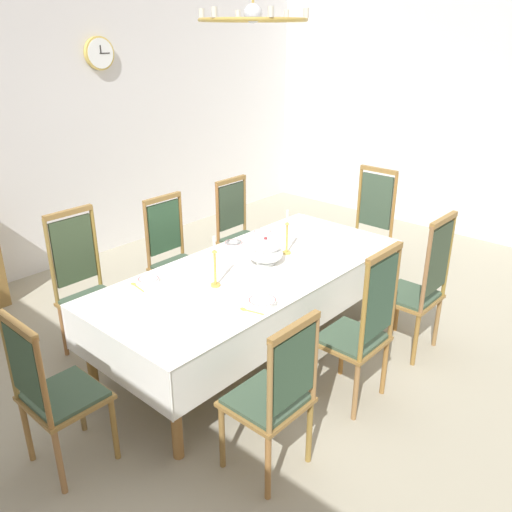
# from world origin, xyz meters

# --- Properties ---
(ground) EXTENTS (7.53, 5.79, 0.04)m
(ground) POSITION_xyz_m (0.00, 0.00, -0.02)
(ground) COLOR #A19C86
(back_wall) EXTENTS (7.53, 0.08, 3.19)m
(back_wall) POSITION_xyz_m (0.00, 2.94, 1.60)
(back_wall) COLOR silver
(back_wall) RESTS_ON ground
(right_wall) EXTENTS (0.08, 5.79, 3.19)m
(right_wall) POSITION_xyz_m (3.81, 0.00, 1.60)
(right_wall) COLOR silver
(right_wall) RESTS_ON ground
(dining_table) EXTENTS (2.61, 1.12, 0.73)m
(dining_table) POSITION_xyz_m (0.00, 0.14, 0.66)
(dining_table) COLOR olive
(dining_table) RESTS_ON ground
(tablecloth) EXTENTS (2.63, 1.14, 0.35)m
(tablecloth) POSITION_xyz_m (0.00, 0.14, 0.65)
(tablecloth) COLOR white
(tablecloth) RESTS_ON dining_table
(chair_south_a) EXTENTS (0.44, 0.42, 1.05)m
(chair_south_a) POSITION_xyz_m (-0.89, -0.83, 0.55)
(chair_south_a) COLOR olive
(chair_south_a) RESTS_ON ground
(chair_north_a) EXTENTS (0.44, 0.42, 1.19)m
(chair_north_a) POSITION_xyz_m (-0.89, 1.11, 0.59)
(chair_north_a) COLOR olive
(chair_north_a) RESTS_ON ground
(chair_south_b) EXTENTS (0.44, 0.42, 1.19)m
(chair_south_b) POSITION_xyz_m (0.01, -0.83, 0.59)
(chair_south_b) COLOR olive
(chair_south_b) RESTS_ON ground
(chair_north_b) EXTENTS (0.44, 0.42, 1.10)m
(chair_north_b) POSITION_xyz_m (0.01, 1.11, 0.56)
(chair_north_b) COLOR olive
(chair_north_b) RESTS_ON ground
(chair_south_c) EXTENTS (0.44, 0.42, 1.18)m
(chair_south_c) POSITION_xyz_m (0.87, -0.83, 0.59)
(chair_south_c) COLOR olive
(chair_south_c) RESTS_ON ground
(chair_north_c) EXTENTS (0.44, 0.42, 1.09)m
(chair_north_c) POSITION_xyz_m (0.87, 1.11, 0.56)
(chair_north_c) COLOR olive
(chair_north_c) RESTS_ON ground
(chair_head_west) EXTENTS (0.42, 0.44, 1.05)m
(chair_head_west) POSITION_xyz_m (-1.71, 0.14, 0.55)
(chair_head_west) COLOR olive
(chair_head_west) RESTS_ON ground
(chair_head_east) EXTENTS (0.42, 0.44, 1.20)m
(chair_head_east) POSITION_xyz_m (1.71, 0.14, 0.59)
(chair_head_east) COLOR olive
(chair_head_east) RESTS_ON ground
(soup_tureen) EXTENTS (0.28, 0.28, 0.22)m
(soup_tureen) POSITION_xyz_m (0.14, 0.14, 0.84)
(soup_tureen) COLOR white
(soup_tureen) RESTS_ON tablecloth
(candlestick_west) EXTENTS (0.07, 0.07, 0.39)m
(candlestick_west) POSITION_xyz_m (-0.41, 0.14, 0.89)
(candlestick_west) COLOR gold
(candlestick_west) RESTS_ON tablecloth
(candlestick_east) EXTENTS (0.07, 0.07, 0.38)m
(candlestick_east) POSITION_xyz_m (0.41, 0.14, 0.89)
(candlestick_east) COLOR gold
(candlestick_east) RESTS_ON tablecloth
(bowl_near_left) EXTENTS (0.16, 0.16, 0.03)m
(bowl_near_left) POSITION_xyz_m (-0.69, 0.55, 0.75)
(bowl_near_left) COLOR white
(bowl_near_left) RESTS_ON tablecloth
(bowl_near_right) EXTENTS (0.19, 0.19, 0.04)m
(bowl_near_right) POSITION_xyz_m (-0.40, -0.30, 0.76)
(bowl_near_right) COLOR white
(bowl_near_right) RESTS_ON tablecloth
(bowl_far_left) EXTENTS (0.16, 0.16, 0.03)m
(bowl_far_left) POSITION_xyz_m (0.24, 0.59, 0.75)
(bowl_far_left) COLOR white
(bowl_far_left) RESTS_ON tablecloth
(bowl_far_right) EXTENTS (0.16, 0.16, 0.03)m
(bowl_far_right) POSITION_xyz_m (0.61, 0.58, 0.75)
(bowl_far_right) COLOR white
(bowl_far_right) RESTS_ON tablecloth
(spoon_primary) EXTENTS (0.04, 0.18, 0.01)m
(spoon_primary) POSITION_xyz_m (-0.80, 0.58, 0.74)
(spoon_primary) COLOR gold
(spoon_primary) RESTS_ON tablecloth
(spoon_secondary) EXTENTS (0.06, 0.17, 0.01)m
(spoon_secondary) POSITION_xyz_m (-0.53, -0.28, 0.74)
(spoon_secondary) COLOR gold
(spoon_secondary) RESTS_ON tablecloth
(mounted_clock) EXTENTS (0.34, 0.06, 0.34)m
(mounted_clock) POSITION_xyz_m (0.58, 2.86, 2.21)
(mounted_clock) COLOR #D1B251
(chandelier) EXTENTS (0.72, 0.71, 0.66)m
(chandelier) POSITION_xyz_m (-0.00, 0.14, 2.51)
(chandelier) COLOR gold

